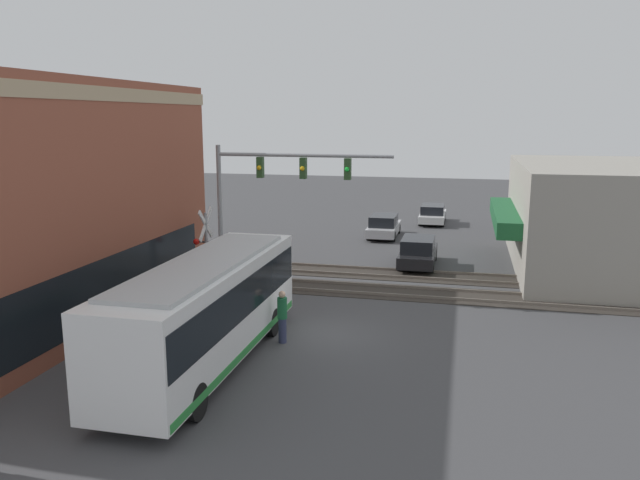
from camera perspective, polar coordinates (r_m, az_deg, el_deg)
The scene contains 12 objects.
ground_plane at distance 22.86m, azimuth 0.06°, elevation -8.55°, with size 120.00×120.00×0.00m, color #424244.
brick_building at distance 26.07m, azimuth -26.92°, elevation 2.95°, with size 17.05×8.76×9.06m.
shop_building at distance 34.74m, azimuth 24.85°, elevation 1.86°, with size 13.53×10.24×5.42m.
city_bus at distance 19.81m, azimuth -10.35°, elevation -6.19°, with size 10.52×2.59×3.39m.
traffic_signal_gantry at distance 27.31m, azimuth -4.46°, elevation 5.15°, with size 0.42×7.84×6.51m.
crossing_signal at distance 27.92m, azimuth -10.37°, elevation -0.19°, with size 1.41×1.18×3.81m.
rail_track_near at distance 28.45m, azimuth 2.83°, elevation -4.50°, with size 2.60×60.00×0.15m.
rail_track_far at distance 31.50m, azimuth 3.89°, elevation -2.96°, with size 2.60×60.00×0.15m.
parked_car_black at distance 33.08m, azimuth 8.95°, elevation -1.17°, with size 4.52×1.82×1.54m.
parked_car_silver at distance 40.78m, azimuth 5.86°, elevation 1.21°, with size 4.51×1.82×1.47m.
parked_car_white at distance 46.56m, azimuth 10.26°, elevation 2.30°, with size 4.47×1.82×1.39m.
pedestrian_near_bus at distance 21.73m, azimuth -3.47°, elevation -6.96°, with size 0.34×0.34×1.86m.
Camera 1 is at (-20.94, -4.90, 7.73)m, focal length 35.00 mm.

